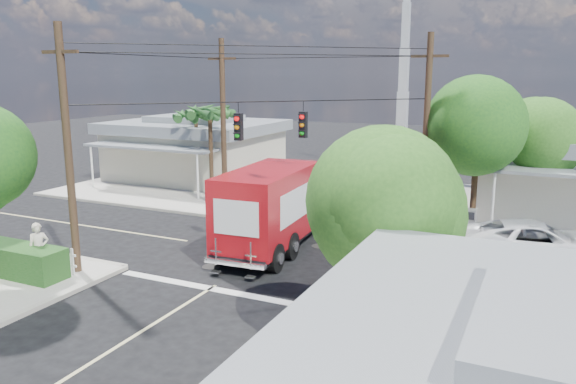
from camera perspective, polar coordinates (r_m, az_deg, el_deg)
The scene contains 17 objects.
ground at distance 23.33m, azimuth -2.10°, elevation -6.22°, with size 120.00×120.00×0.00m, color black.
sidewalk_ne at distance 31.41m, azimuth 25.73°, elevation -2.50°, with size 14.12×14.12×0.14m.
sidewalk_nw at distance 37.81m, azimuth -9.24°, elevation 0.84°, with size 14.12×14.12×0.14m.
road_markings at distance 22.10m, azimuth -3.86°, elevation -7.28°, with size 32.00×32.00×0.01m.
building_nw at distance 39.38m, azimuth -9.40°, elevation 4.45°, with size 10.80×10.20×4.30m.
radio_tower at distance 40.88m, azimuth 11.59°, elevation 9.45°, with size 0.80×0.80×17.00m.
tree_ne_front at distance 26.72m, azimuth 18.76°, elevation 5.95°, with size 4.21×4.14×6.66m.
tree_ne_back at distance 28.81m, azimuth 24.35°, elevation 4.75°, with size 3.77×3.66×5.82m.
tree_se at distance 13.24m, azimuth 10.52°, elevation -2.43°, with size 3.67×3.54×5.62m.
palm_nw_front at distance 32.50m, azimuth -7.95°, elevation 7.92°, with size 3.01×3.08×5.59m.
palm_nw_back at distance 34.88m, azimuth -9.36°, elevation 7.54°, with size 3.01×3.08×5.19m.
utility_poles at distance 24.46m, azimuth -3.77°, elevation 5.83°, with size 12.00×10.68×9.00m.
picket_fence at distance 23.78m, azimuth -25.77°, elevation -5.38°, with size 5.94×0.06×1.00m.
vending_boxes at distance 26.96m, azimuth 16.54°, elevation -2.68°, with size 1.90×0.50×1.10m.
delivery_truck at distance 23.53m, azimuth -1.29°, elevation -1.56°, with size 3.06×8.23×3.50m.
parked_car at distance 24.05m, azimuth 23.93°, elevation -4.71°, with size 2.68×5.80×1.61m, color silver.
pedestrian at distance 22.19m, azimuth -23.98°, elevation -5.29°, with size 0.70×0.46×1.91m, color beige.
Camera 1 is at (10.18, -19.68, 7.30)m, focal length 35.00 mm.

